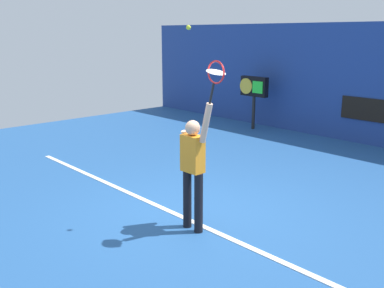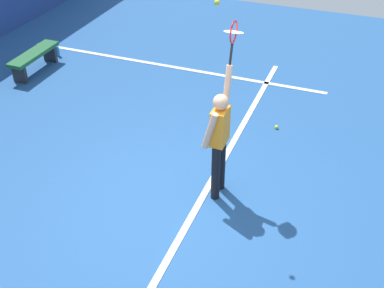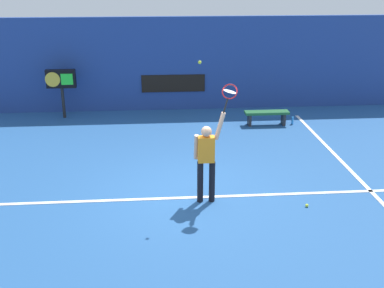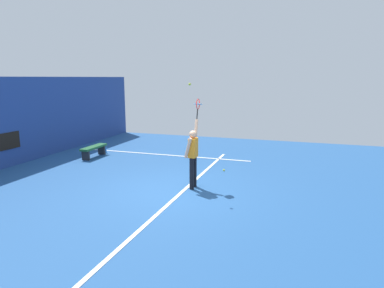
{
  "view_description": "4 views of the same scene",
  "coord_description": "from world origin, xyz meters",
  "views": [
    {
      "loc": [
        4.98,
        -4.62,
        2.91
      ],
      "look_at": [
        0.01,
        -0.06,
        1.21
      ],
      "focal_mm": 41.36,
      "sensor_mm": 36.0,
      "label": 1
    },
    {
      "loc": [
        -5.22,
        -2.15,
        4.94
      ],
      "look_at": [
        0.18,
        -0.07,
        0.95
      ],
      "focal_mm": 46.92,
      "sensor_mm": 36.0,
      "label": 2
    },
    {
      "loc": [
        -0.59,
        -9.24,
        4.67
      ],
      "look_at": [
        0.13,
        -0.12,
        1.21
      ],
      "focal_mm": 43.44,
      "sensor_mm": 36.0,
      "label": 3
    },
    {
      "loc": [
        -8.71,
        -3.42,
        3.16
      ],
      "look_at": [
        0.4,
        -0.37,
        1.3
      ],
      "focal_mm": 32.2,
      "sensor_mm": 36.0,
      "label": 4
    }
  ],
  "objects": [
    {
      "name": "tennis_racket",
      "position": [
        0.84,
        -0.4,
        2.37
      ],
      "size": [
        0.38,
        0.27,
        0.63
      ],
      "color": "black"
    },
    {
      "name": "court_sideline",
      "position": [
        4.14,
        2.0,
        0.01
      ],
      "size": [
        0.1,
        7.0,
        0.01
      ],
      "primitive_type": "cube",
      "color": "white",
      "rests_on": "ground_plane"
    },
    {
      "name": "tennis_player",
      "position": [
        0.4,
        -0.4,
        1.01
      ],
      "size": [
        0.63,
        0.31,
        1.98
      ],
      "color": "black",
      "rests_on": "ground_plane"
    },
    {
      "name": "back_wall",
      "position": [
        0.0,
        6.7,
        1.6
      ],
      "size": [
        18.0,
        0.2,
        3.19
      ],
      "primitive_type": "cube",
      "color": "navy",
      "rests_on": "ground_plane"
    },
    {
      "name": "sponsor_banner_center",
      "position": [
        0.0,
        6.58,
        0.95
      ],
      "size": [
        2.2,
        0.03,
        0.6
      ],
      "primitive_type": "cube",
      "color": "black"
    },
    {
      "name": "ground_plane",
      "position": [
        0.0,
        0.0,
        0.0
      ],
      "size": [
        18.0,
        18.0,
        0.0
      ],
      "primitive_type": "plane",
      "color": "#23518C"
    },
    {
      "name": "scoreboard_clock",
      "position": [
        -3.69,
        5.92,
        1.25
      ],
      "size": [
        0.96,
        0.2,
        1.62
      ],
      "color": "black",
      "rests_on": "ground_plane"
    },
    {
      "name": "spare_ball",
      "position": [
        2.48,
        -0.83,
        0.03
      ],
      "size": [
        0.07,
        0.07,
        0.07
      ],
      "primitive_type": "sphere",
      "color": "#CCE033",
      "rests_on": "ground_plane"
    },
    {
      "name": "tennis_ball",
      "position": [
        0.26,
        -0.35,
        2.98
      ],
      "size": [
        0.07,
        0.07,
        0.07
      ],
      "primitive_type": "sphere",
      "color": "#CCE033"
    },
    {
      "name": "water_bottle",
      "position": [
        3.73,
        4.63,
        0.12
      ],
      "size": [
        0.07,
        0.07,
        0.24
      ],
      "primitive_type": "cylinder",
      "color": "#338CD8",
      "rests_on": "ground_plane"
    },
    {
      "name": "court_bench",
      "position": [
        2.88,
        4.63,
        0.34
      ],
      "size": [
        1.4,
        0.36,
        0.45
      ],
      "color": "#1E592D",
      "rests_on": "ground_plane"
    },
    {
      "name": "court_baseline",
      "position": [
        0.0,
        -0.23,
        0.01
      ],
      "size": [
        10.0,
        0.1,
        0.01
      ],
      "primitive_type": "cube",
      "color": "white",
      "rests_on": "ground_plane"
    }
  ]
}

